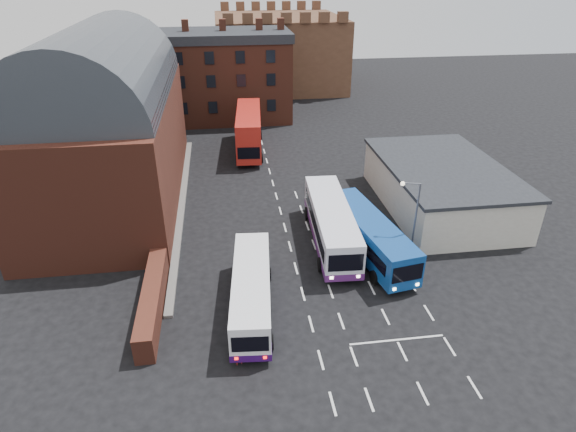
{
  "coord_description": "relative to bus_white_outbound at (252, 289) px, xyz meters",
  "views": [
    {
      "loc": [
        -4.81,
        -24.49,
        20.86
      ],
      "look_at": [
        0.0,
        10.0,
        2.2
      ],
      "focal_mm": 30.0,
      "sensor_mm": 36.0,
      "label": 1
    }
  ],
  "objects": [
    {
      "name": "bus_red_double",
      "position": [
        1.9,
        30.38,
        0.92
      ],
      "size": [
        3.81,
        12.49,
        4.93
      ],
      "rotation": [
        0.0,
        0.0,
        3.07
      ],
      "color": "red",
      "rests_on": "ground"
    },
    {
      "name": "forecourt_wall",
      "position": [
        -6.55,
        0.81,
        -0.8
      ],
      "size": [
        1.2,
        10.0,
        1.8
      ],
      "primitive_type": "cube",
      "color": "#602B1E",
      "rests_on": "ground"
    },
    {
      "name": "brick_terrace",
      "position": [
        -2.35,
        44.81,
        3.8
      ],
      "size": [
        22.0,
        10.0,
        11.0
      ],
      "primitive_type": "cube",
      "color": "brown",
      "rests_on": "ground"
    },
    {
      "name": "cream_building",
      "position": [
        18.65,
        12.81,
        0.45
      ],
      "size": [
        10.4,
        16.4,
        4.25
      ],
      "color": "beige",
      "rests_on": "ground"
    },
    {
      "name": "pedestrian_beige",
      "position": [
        -0.5,
        -3.12,
        -0.81
      ],
      "size": [
        1.0,
        0.86,
        1.78
      ],
      "primitive_type": "imported",
      "rotation": [
        0.0,
        0.0,
        3.38
      ],
      "color": "beige",
      "rests_on": "ground"
    },
    {
      "name": "bus_white_inbound",
      "position": [
        7.04,
        7.7,
        0.3
      ],
      "size": [
        3.64,
        12.53,
        3.38
      ],
      "rotation": [
        0.0,
        0.0,
        3.09
      ],
      "color": "white",
      "rests_on": "ground"
    },
    {
      "name": "ground",
      "position": [
        3.65,
        -1.19,
        -1.7
      ],
      "size": [
        180.0,
        180.0,
        0.0
      ],
      "primitive_type": "plane",
      "color": "black"
    },
    {
      "name": "railway_station",
      "position": [
        -11.85,
        19.81,
        5.93
      ],
      "size": [
        12.0,
        28.0,
        16.0
      ],
      "color": "#602B1E",
      "rests_on": "ground"
    },
    {
      "name": "pedestrian_red",
      "position": [
        -1.14,
        -4.83,
        -0.95
      ],
      "size": [
        0.63,
        0.5,
        1.49
      ],
      "primitive_type": "imported",
      "rotation": [
        0.0,
        0.0,
        3.45
      ],
      "color": "maroon",
      "rests_on": "ground"
    },
    {
      "name": "bus_white_outbound",
      "position": [
        0.0,
        0.0,
        0.0
      ],
      "size": [
        3.36,
        10.73,
        2.88
      ],
      "rotation": [
        0.0,
        0.0,
        -0.09
      ],
      "color": "white",
      "rests_on": "ground"
    },
    {
      "name": "castle_keep",
      "position": [
        9.65,
        64.81,
        4.3
      ],
      "size": [
        22.0,
        22.0,
        12.0
      ],
      "primitive_type": "cube",
      "color": "brown",
      "rests_on": "ground"
    },
    {
      "name": "street_lamp",
      "position": [
        12.01,
        3.45,
        2.59
      ],
      "size": [
        1.42,
        0.51,
        7.11
      ],
      "rotation": [
        0.0,
        0.0,
        -0.24
      ],
      "color": "#565961",
      "rests_on": "ground"
    },
    {
      "name": "bus_blue",
      "position": [
        9.65,
        5.59,
        0.16
      ],
      "size": [
        4.53,
        11.85,
        3.16
      ],
      "rotation": [
        0.0,
        0.0,
        3.31
      ],
      "color": "navy",
      "rests_on": "ground"
    }
  ]
}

